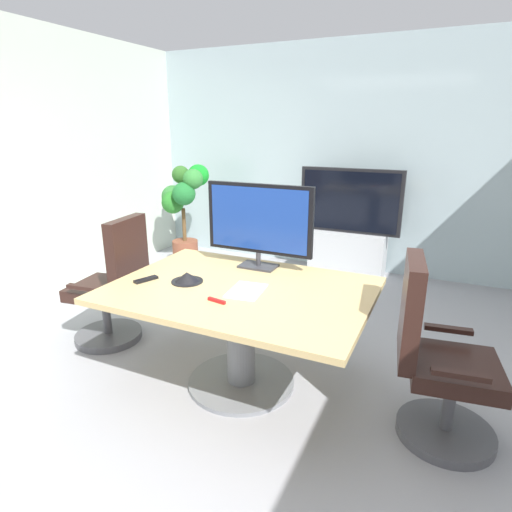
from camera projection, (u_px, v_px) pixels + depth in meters
ground_plane at (242, 396)px, 2.91m from camera, size 7.19×7.19×0.00m
wall_back_glass_partition at (354, 160)px, 5.18m from camera, size 5.49×0.10×2.76m
conference_table at (241, 314)px, 2.89m from camera, size 1.72×1.23×0.74m
office_chair_left at (113, 291)px, 3.52m from camera, size 0.62×0.60×1.09m
office_chair_right at (436, 367)px, 2.42m from camera, size 0.62×0.60×1.09m
tv_monitor at (259, 221)px, 3.13m from camera, size 0.84×0.18×0.64m
wall_display_unit at (348, 241)px, 5.12m from camera, size 1.20×0.36×1.31m
potted_plant at (183, 203)px, 5.51m from camera, size 0.67×0.61×1.30m
conference_phone at (187, 278)px, 2.92m from camera, size 0.22×0.22×0.07m
remote_control at (146, 279)px, 2.95m from camera, size 0.11×0.18×0.02m
whiteboard_marker at (217, 301)px, 2.59m from camera, size 0.13×0.04×0.02m
paper_notepad at (246, 291)px, 2.76m from camera, size 0.24×0.32×0.01m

